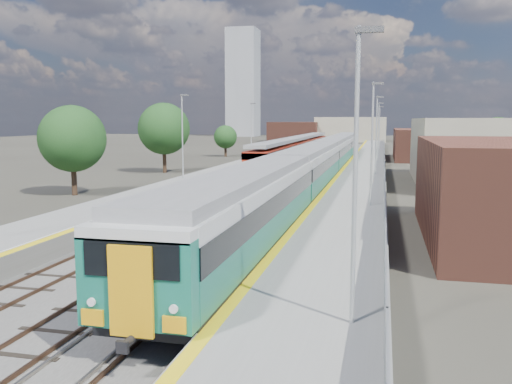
% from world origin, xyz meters
% --- Properties ---
extents(ground, '(320.00, 320.00, 0.00)m').
position_xyz_m(ground, '(0.00, 50.00, 0.00)').
color(ground, '#47443A').
rests_on(ground, ground).
extents(ballast_bed, '(10.50, 155.00, 0.06)m').
position_xyz_m(ballast_bed, '(-2.25, 52.50, 0.03)').
color(ballast_bed, '#565451').
rests_on(ballast_bed, ground).
extents(tracks, '(8.96, 160.00, 0.17)m').
position_xyz_m(tracks, '(-1.65, 54.18, 0.11)').
color(tracks, '#4C3323').
rests_on(tracks, ground).
extents(platform_right, '(4.70, 155.00, 8.52)m').
position_xyz_m(platform_right, '(5.28, 52.49, 0.54)').
color(platform_right, slate).
rests_on(platform_right, ground).
extents(platform_left, '(4.30, 155.00, 8.52)m').
position_xyz_m(platform_left, '(-9.05, 52.49, 0.52)').
color(platform_left, slate).
rests_on(platform_left, ground).
extents(buildings, '(72.00, 185.50, 40.00)m').
position_xyz_m(buildings, '(-18.12, 138.60, 10.70)').
color(buildings, brown).
rests_on(buildings, ground).
extents(green_train, '(3.08, 85.68, 3.39)m').
position_xyz_m(green_train, '(1.50, 42.66, 2.39)').
color(green_train, black).
rests_on(green_train, ground).
extents(red_train, '(2.81, 56.99, 3.55)m').
position_xyz_m(red_train, '(-5.50, 70.60, 2.10)').
color(red_train, black).
rests_on(red_train, ground).
extents(tree_a, '(5.51, 5.51, 7.47)m').
position_xyz_m(tree_a, '(-17.75, 28.47, 4.70)').
color(tree_a, '#382619').
rests_on(tree_a, ground).
extents(tree_b, '(6.09, 6.09, 8.26)m').
position_xyz_m(tree_b, '(-17.95, 48.27, 5.20)').
color(tree_b, '#382619').
rests_on(tree_b, ground).
extents(tree_c, '(3.94, 3.94, 5.33)m').
position_xyz_m(tree_c, '(-18.93, 77.23, 3.35)').
color(tree_c, '#382619').
rests_on(tree_c, ground).
extents(tree_d, '(4.89, 4.89, 6.63)m').
position_xyz_m(tree_d, '(21.94, 65.38, 4.17)').
color(tree_d, '#382619').
rests_on(tree_d, ground).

